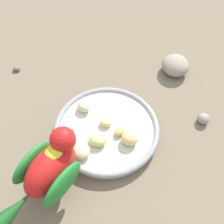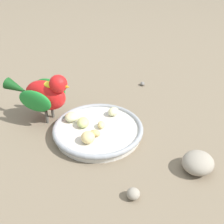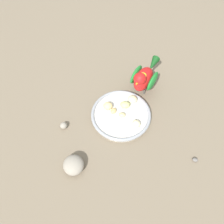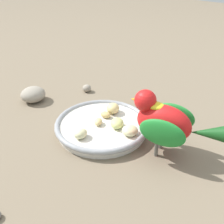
% 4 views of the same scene
% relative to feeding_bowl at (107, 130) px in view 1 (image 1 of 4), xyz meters
% --- Properties ---
extents(ground_plane, '(4.00, 4.00, 0.00)m').
position_rel_feeding_bowl_xyz_m(ground_plane, '(0.02, -0.02, -0.01)').
color(ground_plane, '#756651').
extents(feeding_bowl, '(0.22, 0.22, 0.03)m').
position_rel_feeding_bowl_xyz_m(feeding_bowl, '(0.00, 0.00, 0.00)').
color(feeding_bowl, beige).
rests_on(feeding_bowl, ground_plane).
extents(apple_piece_0, '(0.05, 0.05, 0.03)m').
position_rel_feeding_bowl_xyz_m(apple_piece_0, '(-0.05, -0.01, 0.02)').
color(apple_piece_0, '#E5C67F').
rests_on(apple_piece_0, feeding_bowl).
extents(apple_piece_1, '(0.05, 0.05, 0.02)m').
position_rel_feeding_bowl_xyz_m(apple_piece_1, '(-0.01, 0.08, 0.02)').
color(apple_piece_1, beige).
rests_on(apple_piece_1, feeding_bowl).
extents(apple_piece_2, '(0.05, 0.05, 0.02)m').
position_rel_feeding_bowl_xyz_m(apple_piece_2, '(-0.01, 0.04, 0.02)').
color(apple_piece_2, '#C6D17A').
rests_on(apple_piece_2, feeding_bowl).
extents(apple_piece_3, '(0.03, 0.03, 0.02)m').
position_rel_feeding_bowl_xyz_m(apple_piece_3, '(0.01, -0.00, 0.01)').
color(apple_piece_3, '#E5C67F').
rests_on(apple_piece_3, feeding_bowl).
extents(apple_piece_4, '(0.02, 0.03, 0.01)m').
position_rel_feeding_bowl_xyz_m(apple_piece_4, '(-0.03, -0.01, 0.01)').
color(apple_piece_4, tan).
rests_on(apple_piece_4, feeding_bowl).
extents(apple_piece_5, '(0.03, 0.03, 0.02)m').
position_rel_feeding_bowl_xyz_m(apple_piece_5, '(0.07, 0.00, 0.02)').
color(apple_piece_5, beige).
rests_on(apple_piece_5, feeding_bowl).
extents(parrot, '(0.11, 0.20, 0.14)m').
position_rel_feeding_bowl_xyz_m(parrot, '(-0.02, 0.15, 0.07)').
color(parrot, '#59544C').
rests_on(parrot, ground_plane).
extents(rock_large, '(0.08, 0.08, 0.04)m').
position_rel_feeding_bowl_xyz_m(rock_large, '(0.02, -0.25, 0.01)').
color(rock_large, gray).
rests_on(rock_large, ground_plane).
extents(pebble_0, '(0.04, 0.04, 0.02)m').
position_rel_feeding_bowl_xyz_m(pebble_0, '(-0.12, -0.17, -0.00)').
color(pebble_0, gray).
rests_on(pebble_0, ground_plane).
extents(pebble_1, '(0.02, 0.02, 0.01)m').
position_rel_feeding_bowl_xyz_m(pebble_1, '(0.29, 0.04, -0.01)').
color(pebble_1, slate).
rests_on(pebble_1, ground_plane).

